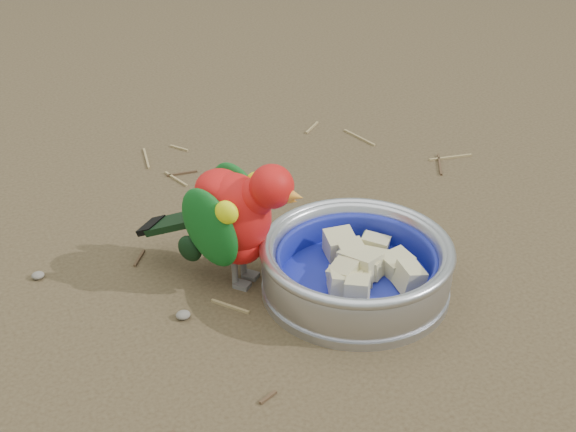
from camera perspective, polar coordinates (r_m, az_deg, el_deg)
name	(u,v)px	position (r m, az deg, el deg)	size (l,w,h in m)	color
ground	(264,309)	(0.87, -1.74, -6.62)	(60.00, 60.00, 0.00)	#4A3C27
food_bowl	(355,285)	(0.90, 4.80, -4.91)	(0.21, 0.21, 0.02)	#B2B2BA
bowl_wall	(356,263)	(0.88, 4.88, -3.32)	(0.21, 0.21, 0.04)	#B2B2BA
fruit_wedges	(356,268)	(0.88, 4.86, -3.70)	(0.13, 0.13, 0.03)	#CBC08A
lory_parrot	(235,224)	(0.88, -3.81, -0.56)	(0.09, 0.18, 0.15)	red
ground_debris	(218,285)	(0.91, -5.02, -4.94)	(0.90, 0.80, 0.01)	#937C4E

